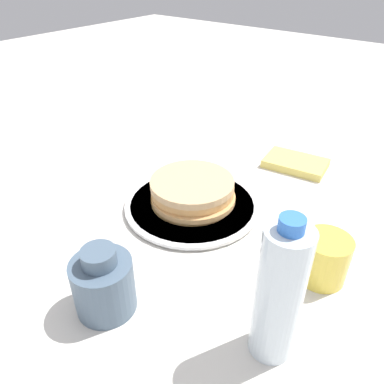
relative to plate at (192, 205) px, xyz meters
name	(u,v)px	position (x,y,z in m)	size (l,w,h in m)	color
ground_plane	(197,213)	(0.02, -0.01, -0.01)	(4.00, 4.00, 0.00)	silver
plate	(192,205)	(0.00, 0.00, 0.00)	(0.29, 0.29, 0.01)	white
pancake_stack	(192,191)	(0.00, 0.00, 0.03)	(0.19, 0.18, 0.06)	#B48344
juice_glass	(324,259)	(0.30, -0.02, 0.03)	(0.08, 0.08, 0.08)	yellow
cream_jug	(104,284)	(0.06, -0.29, 0.04)	(0.09, 0.09, 0.12)	#4C6075
water_bottle_near	(279,294)	(0.30, -0.20, 0.10)	(0.06, 0.06, 0.23)	silver
napkin	(295,163)	(0.10, 0.31, 0.00)	(0.17, 0.12, 0.02)	#E5D166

